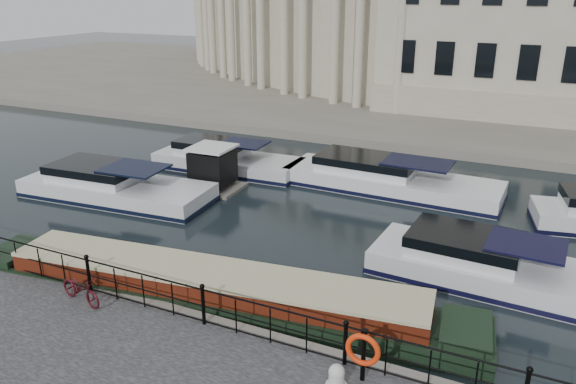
% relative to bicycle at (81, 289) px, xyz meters
% --- Properties ---
extents(ground_plane, '(160.00, 160.00, 0.00)m').
position_rel_bicycle_xyz_m(ground_plane, '(3.78, 2.82, -0.99)').
color(ground_plane, black).
rests_on(ground_plane, ground).
extents(far_bank, '(120.00, 42.00, 0.55)m').
position_rel_bicycle_xyz_m(far_bank, '(3.78, 41.82, -0.72)').
color(far_bank, '#6B665B').
rests_on(far_bank, ground_plane).
extents(railing, '(24.14, 0.14, 1.22)m').
position_rel_bicycle_xyz_m(railing, '(3.78, 0.57, 0.21)').
color(railing, black).
rests_on(railing, near_quay).
extents(civic_building, '(53.55, 31.84, 16.85)m').
position_rel_bicycle_xyz_m(civic_building, '(2.78, 37.52, 6.05)').
color(civic_building, '#ADA38C').
rests_on(civic_building, far_bank).
extents(bicycle, '(1.76, 0.91, 0.88)m').
position_rel_bicycle_xyz_m(bicycle, '(0.00, 0.00, 0.00)').
color(bicycle, '#400B11').
rests_on(bicycle, near_quay).
extents(mooring_bollard, '(0.50, 0.50, 0.56)m').
position_rel_bicycle_xyz_m(mooring_bollard, '(7.88, -0.26, -0.18)').
color(mooring_bollard, silver).
rests_on(mooring_bollard, near_quay).
extents(life_ring_post, '(0.83, 0.21, 1.35)m').
position_rel_bicycle_xyz_m(life_ring_post, '(8.35, 0.12, 0.41)').
color(life_ring_post, black).
rests_on(life_ring_post, near_quay).
extents(narrowboat, '(16.30, 4.08, 1.59)m').
position_rel_bicycle_xyz_m(narrowboat, '(2.96, 2.19, -0.63)').
color(narrowboat, black).
rests_on(narrowboat, ground_plane).
extents(harbour_hut, '(2.68, 2.26, 2.16)m').
position_rel_bicycle_xyz_m(harbour_hut, '(-2.56, 11.04, -0.04)').
color(harbour_hut, '#6B665B').
rests_on(harbour_hut, ground_plane).
extents(cabin_cruisers, '(28.48, 10.47, 1.99)m').
position_rel_bicycle_xyz_m(cabin_cruisers, '(3.12, 11.39, -0.62)').
color(cabin_cruisers, white).
rests_on(cabin_cruisers, ground_plane).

